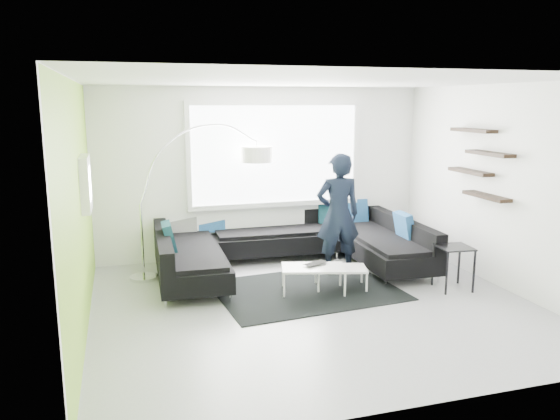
# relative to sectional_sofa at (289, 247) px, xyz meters

# --- Properties ---
(ground) EXTENTS (5.50, 5.50, 0.00)m
(ground) POSITION_rel_sectional_sofa_xyz_m (-0.13, -1.49, -0.38)
(ground) COLOR gray
(ground) RESTS_ON ground
(room_shell) EXTENTS (5.54, 5.04, 2.82)m
(room_shell) POSITION_rel_sectional_sofa_xyz_m (-0.09, -1.28, 1.43)
(room_shell) COLOR white
(room_shell) RESTS_ON ground
(sectional_sofa) EXTENTS (4.03, 2.57, 0.85)m
(sectional_sofa) POSITION_rel_sectional_sofa_xyz_m (0.00, 0.00, 0.00)
(sectional_sofa) COLOR black
(sectional_sofa) RESTS_ON ground
(rug) EXTENTS (2.58, 1.97, 0.01)m
(rug) POSITION_rel_sectional_sofa_xyz_m (-0.04, -0.95, -0.37)
(rug) COLOR black
(rug) RESTS_ON ground
(coffee_table) EXTENTS (1.22, 0.90, 0.36)m
(coffee_table) POSITION_rel_sectional_sofa_xyz_m (0.24, -1.02, -0.20)
(coffee_table) COLOR white
(coffee_table) RESTS_ON ground
(arc_lamp) EXTENTS (2.16, 0.92, 2.24)m
(arc_lamp) POSITION_rel_sectional_sofa_xyz_m (-2.16, 0.20, 0.74)
(arc_lamp) COLOR silver
(arc_lamp) RESTS_ON ground
(side_table) EXTENTS (0.48, 0.48, 0.61)m
(side_table) POSITION_rel_sectional_sofa_xyz_m (1.92, -1.47, -0.07)
(side_table) COLOR black
(side_table) RESTS_ON ground
(person) EXTENTS (0.75, 0.57, 1.82)m
(person) POSITION_rel_sectional_sofa_xyz_m (0.65, -0.36, 0.54)
(person) COLOR black
(person) RESTS_ON ground
(laptop) EXTENTS (0.52, 0.49, 0.03)m
(laptop) POSITION_rel_sectional_sofa_xyz_m (0.10, -1.01, -0.00)
(laptop) COLOR black
(laptop) RESTS_ON coffee_table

